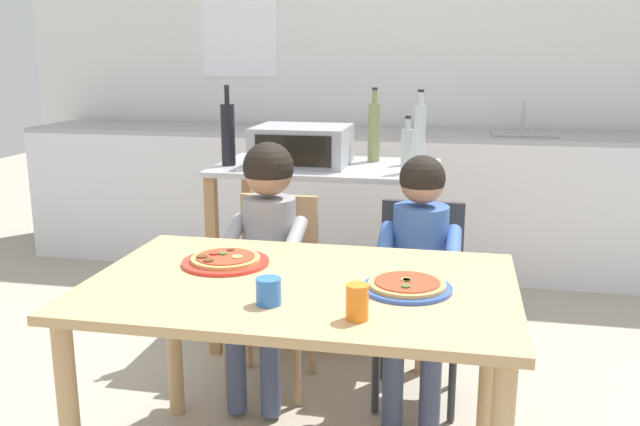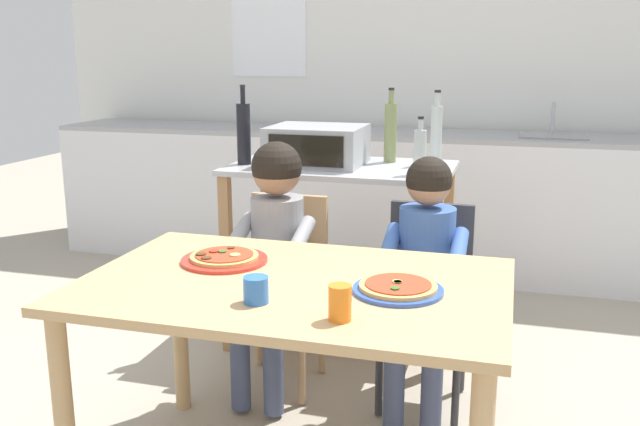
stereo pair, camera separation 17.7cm
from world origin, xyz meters
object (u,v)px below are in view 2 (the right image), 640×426
(child_in_grey_shirt, at_px, (273,234))
(dining_chair_left, at_px, (283,276))
(bottle_tall_green_wine, at_px, (436,133))
(dining_chair_right, at_px, (427,289))
(kitchen_island_cart, at_px, (341,225))
(bottle_dark_olive_oil, at_px, (420,151))
(drinking_cup_orange, at_px, (340,303))
(toaster_oven, at_px, (317,145))
(bottle_slim_sauce, at_px, (390,131))
(pizza_plate_red_rimmed, at_px, (224,258))
(pizza_plate_blue_rimmed, at_px, (398,288))
(bottle_squat_spirits, at_px, (244,133))
(drinking_cup_blue, at_px, (256,290))
(dining_table, at_px, (294,310))
(child_in_blue_striped_shirt, at_px, (424,258))

(child_in_grey_shirt, bearing_deg, dining_chair_left, 90.00)
(bottle_tall_green_wine, height_order, dining_chair_right, bottle_tall_green_wine)
(kitchen_island_cart, bearing_deg, dining_chair_left, -105.95)
(bottle_dark_olive_oil, bearing_deg, drinking_cup_orange, -90.90)
(toaster_oven, bearing_deg, dining_chair_left, -92.24)
(bottle_slim_sauce, xyz_separation_m, dining_chair_right, (0.28, -0.65, -0.57))
(bottle_dark_olive_oil, relative_size, pizza_plate_red_rimmed, 0.87)
(dining_chair_right, xyz_separation_m, child_in_grey_shirt, (-0.62, -0.11, 0.21))
(pizza_plate_blue_rimmed, relative_size, drinking_cup_orange, 2.77)
(pizza_plate_blue_rimmed, bearing_deg, child_in_grey_shirt, 134.62)
(bottle_tall_green_wine, bearing_deg, child_in_grey_shirt, -127.09)
(bottle_slim_sauce, bearing_deg, dining_chair_right, -66.57)
(pizza_plate_blue_rimmed, bearing_deg, drinking_cup_orange, -113.52)
(toaster_oven, bearing_deg, kitchen_island_cart, 4.29)
(bottle_slim_sauce, bearing_deg, dining_chair_left, -118.02)
(toaster_oven, bearing_deg, bottle_squat_spirits, -165.48)
(toaster_oven, relative_size, dining_chair_right, 0.55)
(bottle_slim_sauce, xyz_separation_m, pizza_plate_blue_rimmed, (0.28, -1.39, -0.31))
(kitchen_island_cart, height_order, bottle_slim_sauce, bottle_slim_sauce)
(dining_chair_right, relative_size, child_in_grey_shirt, 0.77)
(dining_chair_left, xyz_separation_m, drinking_cup_blue, (0.25, -0.94, 0.28))
(drinking_cup_orange, bearing_deg, dining_chair_right, 83.57)
(dining_chair_left, distance_m, dining_chair_right, 0.62)
(child_in_grey_shirt, distance_m, pizza_plate_red_rimmed, 0.49)
(bottle_tall_green_wine, bearing_deg, drinking_cup_blue, -101.45)
(toaster_oven, xyz_separation_m, bottle_dark_olive_oil, (0.51, -0.14, 0.01))
(dining_chair_left, bearing_deg, bottle_squat_spirits, 130.10)
(pizza_plate_red_rimmed, height_order, pizza_plate_blue_rimmed, same)
(dining_table, bearing_deg, dining_chair_left, 111.64)
(kitchen_island_cart, bearing_deg, dining_table, -82.84)
(bottle_slim_sauce, height_order, dining_table, bottle_slim_sauce)
(dining_table, relative_size, child_in_grey_shirt, 1.26)
(bottle_tall_green_wine, bearing_deg, dining_table, -101.43)
(child_in_grey_shirt, bearing_deg, bottle_squat_spirits, 122.93)
(pizza_plate_red_rimmed, bearing_deg, bottle_squat_spirits, 108.07)
(drinking_cup_blue, bearing_deg, dining_chair_left, 104.63)
(child_in_grey_shirt, xyz_separation_m, drinking_cup_orange, (0.51, -0.89, 0.08))
(kitchen_island_cart, height_order, dining_table, kitchen_island_cart)
(bottle_squat_spirits, height_order, dining_chair_left, bottle_squat_spirits)
(bottle_dark_olive_oil, distance_m, dining_table, 1.15)
(bottle_squat_spirits, height_order, child_in_grey_shirt, bottle_squat_spirits)
(kitchen_island_cart, height_order, bottle_squat_spirits, bottle_squat_spirits)
(dining_chair_right, relative_size, child_in_blue_striped_shirt, 0.80)
(bottle_dark_olive_oil, xyz_separation_m, pizza_plate_blue_rimmed, (0.09, -1.08, -0.26))
(kitchen_island_cart, distance_m, pizza_plate_red_rimmed, 1.10)
(kitchen_island_cart, xyz_separation_m, pizza_plate_red_rimmed, (-0.14, -1.09, 0.14))
(bottle_squat_spirits, xyz_separation_m, dining_chair_right, (0.94, -0.39, -0.57))
(dining_chair_left, relative_size, drinking_cup_blue, 10.50)
(dining_chair_right, xyz_separation_m, pizza_plate_red_rimmed, (-0.62, -0.60, 0.26))
(toaster_oven, xyz_separation_m, bottle_squat_spirits, (-0.34, -0.09, 0.06))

